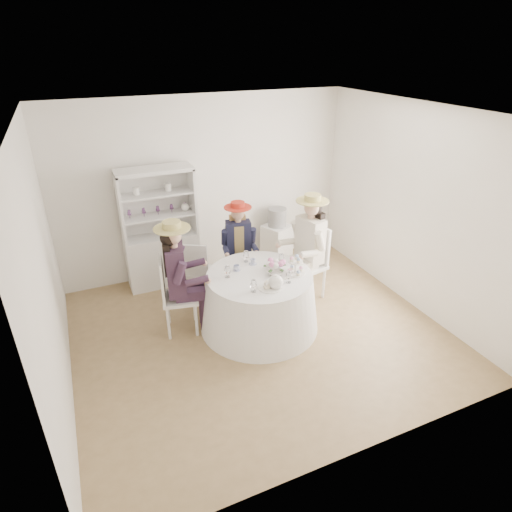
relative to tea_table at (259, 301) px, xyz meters
name	(u,v)px	position (x,y,z in m)	size (l,w,h in m)	color
ground	(259,332)	(-0.06, -0.13, -0.38)	(4.50, 4.50, 0.00)	olive
ceiling	(260,113)	(-0.06, -0.13, 2.32)	(4.50, 4.50, 0.00)	white
wall_back	(206,187)	(-0.06, 1.87, 0.97)	(4.50, 4.50, 0.00)	white
wall_front	(367,335)	(-0.06, -2.13, 0.97)	(4.50, 4.50, 0.00)	white
wall_left	(45,275)	(-2.31, -0.13, 0.97)	(4.50, 4.50, 0.00)	white
wall_right	(413,208)	(2.19, -0.13, 0.97)	(4.50, 4.50, 0.00)	white
tea_table	(259,301)	(0.00, 0.00, 0.00)	(1.52, 1.52, 0.76)	white
hutch	(162,244)	(-0.87, 1.63, 0.26)	(1.13, 0.57, 1.79)	silver
side_table	(277,243)	(1.04, 1.62, -0.07)	(0.40, 0.40, 0.62)	silver
hatbox	(277,217)	(1.04, 1.62, 0.39)	(0.30, 0.30, 0.30)	black
guest_left	(178,272)	(-0.93, 0.32, 0.47)	(0.60, 0.57, 1.51)	silver
guest_mid	(239,242)	(0.11, 0.98, 0.39)	(0.51, 0.55, 1.37)	silver
guest_right	(308,242)	(0.91, 0.38, 0.50)	(0.62, 0.58, 1.55)	silver
spare_chair	(197,269)	(-0.53, 0.94, 0.11)	(0.51, 0.51, 0.91)	silver
teacup_a	(237,268)	(-0.22, 0.22, 0.42)	(0.08, 0.08, 0.06)	white
teacup_b	(253,262)	(0.04, 0.29, 0.42)	(0.07, 0.07, 0.07)	white
teacup_c	(276,264)	(0.29, 0.11, 0.42)	(0.09, 0.09, 0.07)	white
flower_bowl	(275,273)	(0.18, -0.09, 0.41)	(0.20, 0.20, 0.05)	white
flower_arrangement	(275,264)	(0.22, 0.02, 0.48)	(0.20, 0.20, 0.08)	pink
table_teapot	(276,282)	(0.05, -0.36, 0.46)	(0.25, 0.18, 0.19)	white
sandwich_plate	(270,286)	(-0.01, -0.33, 0.40)	(0.29, 0.29, 0.06)	white
cupcake_stand	(295,267)	(0.42, -0.14, 0.47)	(0.24, 0.24, 0.23)	white
stemware_set	(259,269)	(0.00, 0.00, 0.46)	(0.83, 0.80, 0.15)	white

